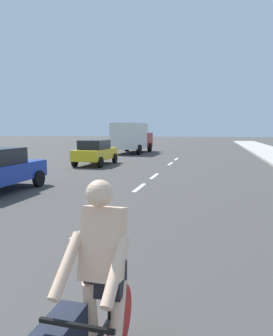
{
  "coord_description": "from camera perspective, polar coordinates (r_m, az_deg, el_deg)",
  "views": [
    {
      "loc": [
        2.74,
        0.94,
        2.21
      ],
      "look_at": [
        0.56,
        9.75,
        1.1
      ],
      "focal_mm": 33.51,
      "sensor_mm": 36.0,
      "label": 1
    }
  ],
  "objects": [
    {
      "name": "lane_stripe_6",
      "position": [
        23.85,
        7.24,
        1.62
      ],
      "size": [
        0.16,
        1.8,
        0.01
      ],
      "primitive_type": "cube",
      "color": "white",
      "rests_on": "ground"
    },
    {
      "name": "lane_stripe_5",
      "position": [
        20.57,
        6.17,
        0.79
      ],
      "size": [
        0.16,
        1.8,
        0.01
      ],
      "primitive_type": "cube",
      "color": "white",
      "rests_on": "ground"
    },
    {
      "name": "lane_stripe_2",
      "position": [
        7.43,
        -8.54,
        -10.37
      ],
      "size": [
        0.16,
        1.8,
        0.01
      ],
      "primitive_type": "cube",
      "color": "white",
      "rests_on": "ground"
    },
    {
      "name": "lane_stripe_4",
      "position": [
        15.05,
        3.26,
        -1.46
      ],
      "size": [
        0.16,
        1.8,
        0.01
      ],
      "primitive_type": "cube",
      "color": "white",
      "rests_on": "ground"
    },
    {
      "name": "parked_car_yellow",
      "position": [
        19.79,
        -7.49,
        2.94
      ],
      "size": [
        1.84,
        3.9,
        1.57
      ],
      "rotation": [
        0.0,
        0.0,
        -0.01
      ],
      "color": "gold",
      "rests_on": "ground"
    },
    {
      "name": "lane_stripe_3",
      "position": [
        12.06,
        0.53,
        -3.56
      ],
      "size": [
        0.16,
        1.8,
        0.01
      ],
      "primitive_type": "cube",
      "color": "white",
      "rests_on": "ground"
    },
    {
      "name": "ground_plane",
      "position": [
        19.38,
        5.68,
        0.4
      ],
      "size": [
        160.0,
        160.0,
        0.0
      ],
      "primitive_type": "plane",
      "color": "#423F3D"
    },
    {
      "name": "delivery_truck",
      "position": [
        29.72,
        -0.81,
        5.63
      ],
      "size": [
        2.88,
        6.33,
        2.8
      ],
      "rotation": [
        0.0,
        0.0,
        -0.04
      ],
      "color": "maroon",
      "rests_on": "ground"
    },
    {
      "name": "cyclist",
      "position": [
        2.8,
        -7.88,
        -22.7
      ],
      "size": [
        0.62,
        1.71,
        1.82
      ],
      "rotation": [
        0.0,
        0.0,
        3.12
      ],
      "color": "black",
      "rests_on": "ground"
    }
  ]
}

